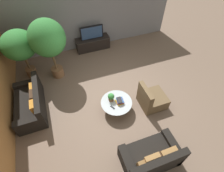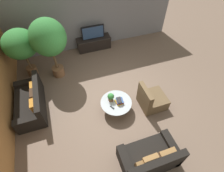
% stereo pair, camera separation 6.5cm
% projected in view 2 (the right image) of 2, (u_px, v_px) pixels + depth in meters
% --- Properties ---
extents(ground_plane, '(24.00, 24.00, 0.00)m').
position_uv_depth(ground_plane, '(114.00, 97.00, 6.03)').
color(ground_plane, brown).
extents(back_wall_stone, '(7.40, 0.12, 3.00)m').
position_uv_depth(back_wall_stone, '(87.00, 13.00, 6.95)').
color(back_wall_stone, slate).
rests_on(back_wall_stone, ground).
extents(media_console, '(1.46, 0.50, 0.52)m').
position_uv_depth(media_console, '(94.00, 43.00, 7.69)').
color(media_console, black).
rests_on(media_console, ground).
extents(television, '(0.96, 0.13, 0.57)m').
position_uv_depth(television, '(93.00, 32.00, 7.29)').
color(television, black).
rests_on(television, media_console).
extents(coffee_table, '(0.97, 0.97, 0.39)m').
position_uv_depth(coffee_table, '(116.00, 104.00, 5.50)').
color(coffee_table, '#756656').
rests_on(coffee_table, ground).
extents(couch_by_wall, '(0.84, 1.73, 0.84)m').
position_uv_depth(couch_by_wall, '(31.00, 103.00, 5.53)').
color(couch_by_wall, black).
rests_on(couch_by_wall, ground).
extents(couch_near_entry, '(1.45, 0.84, 0.84)m').
position_uv_depth(couch_near_entry, '(150.00, 158.00, 4.39)').
color(couch_near_entry, black).
rests_on(couch_near_entry, ground).
extents(armchair_wicker, '(0.80, 0.76, 0.86)m').
position_uv_depth(armchair_wicker, '(151.00, 100.00, 5.63)').
color(armchair_wicker, brown).
rests_on(armchair_wicker, ground).
extents(potted_palm_tall, '(1.14, 1.14, 1.88)m').
position_uv_depth(potted_palm_tall, '(20.00, 45.00, 5.80)').
color(potted_palm_tall, brown).
rests_on(potted_palm_tall, ground).
extents(potted_palm_corner, '(1.17, 1.17, 2.27)m').
position_uv_depth(potted_palm_corner, '(48.00, 39.00, 5.59)').
color(potted_palm_corner, brown).
rests_on(potted_palm_corner, ground).
extents(potted_plant_tabletop, '(0.20, 0.20, 0.29)m').
position_uv_depth(potted_plant_tabletop, '(111.00, 97.00, 5.36)').
color(potted_plant_tabletop, brown).
rests_on(potted_plant_tabletop, coffee_table).
extents(book_stack, '(0.26, 0.27, 0.13)m').
position_uv_depth(book_stack, '(119.00, 101.00, 5.37)').
color(book_stack, gold).
rests_on(book_stack, coffee_table).
extents(remote_black, '(0.11, 0.16, 0.02)m').
position_uv_depth(remote_black, '(112.00, 107.00, 5.28)').
color(remote_black, black).
rests_on(remote_black, coffee_table).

